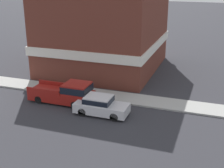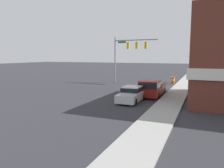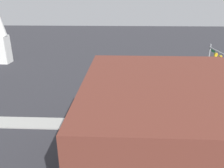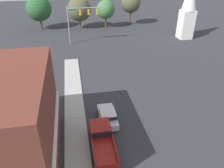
# 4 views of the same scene
# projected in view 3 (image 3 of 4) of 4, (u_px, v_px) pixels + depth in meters

# --- Properties ---
(ground_plane) EXTENTS (200.00, 200.00, 0.00)m
(ground_plane) POSITION_uv_depth(u_px,v_px,m) (200.00, 105.00, 30.15)
(ground_plane) COLOR #2D2D33
(sidewalk_curb) EXTENTS (2.40, 60.00, 0.14)m
(sidewalk_curb) POSITION_uv_depth(u_px,v_px,m) (217.00, 127.00, 24.81)
(sidewalk_curb) COLOR #9E9E99
(sidewalk_curb) RESTS_ON ground
(near_signal_assembly) EXTENTS (7.21, 0.49, 7.49)m
(near_signal_assembly) POSITION_uv_depth(u_px,v_px,m) (215.00, 61.00, 30.90)
(near_signal_assembly) COLOR gray
(near_signal_assembly) RESTS_ON ground
(car_lead) EXTENTS (1.81, 4.23, 1.50)m
(car_lead) POSITION_uv_depth(u_px,v_px,m) (115.00, 105.00, 28.40)
(car_lead) COLOR black
(car_lead) RESTS_ON ground
(pickup_truck_parked) EXTENTS (2.08, 5.49, 1.85)m
(pickup_truck_parked) POSITION_uv_depth(u_px,v_px,m) (143.00, 109.00, 27.11)
(pickup_truck_parked) COLOR black
(pickup_truck_parked) RESTS_ON ground
(corner_brick_building) EXTENTS (13.50, 12.02, 8.68)m
(corner_brick_building) POSITION_uv_depth(u_px,v_px,m) (167.00, 137.00, 15.89)
(corner_brick_building) COLOR brown
(corner_brick_building) RESTS_ON ground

